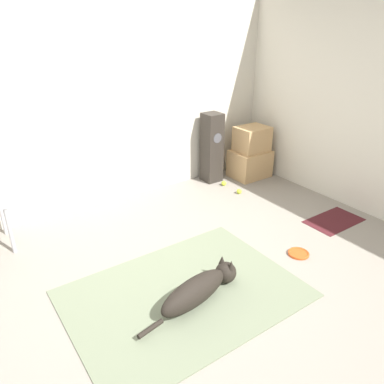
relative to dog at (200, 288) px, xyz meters
The scene contains 11 objects.
ground_plane 0.16m from the dog, 138.79° to the left, with size 12.00×12.00×0.00m, color gray.
wall_back 2.46m from the dog, 92.04° to the left, with size 8.00×0.06×2.55m.
area_rug 0.19m from the dog, 113.19° to the left, with size 1.88×1.36×0.01m.
dog is the anchor object (origin of this frame).
frisbee 1.18m from the dog, ahead, with size 0.20×0.20×0.03m.
cardboard_box_lower 2.76m from the dog, 39.16° to the left, with size 0.53×0.42×0.38m.
cardboard_box_upper 2.81m from the dog, 39.02° to the left, with size 0.44×0.35×0.34m.
floor_speaker 2.54m from the dog, 50.53° to the left, with size 0.24×0.24×0.95m.
tennis_ball_by_boxes 2.13m from the dog, 40.11° to the left, with size 0.07×0.07×0.07m.
tennis_ball_near_speaker 2.34m from the dog, 46.08° to the left, with size 0.07×0.07×0.07m.
door_mat 2.04m from the dog, ahead, with size 0.65×0.39×0.01m.
Camera 1 is at (-1.33, -1.99, 2.09)m, focal length 35.00 mm.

